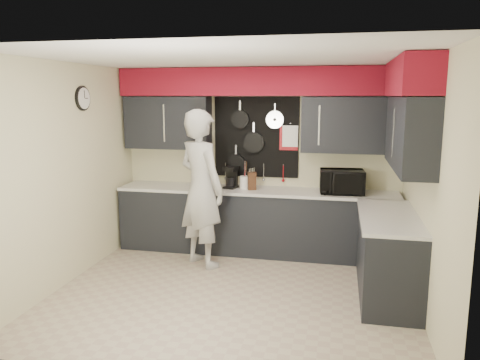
% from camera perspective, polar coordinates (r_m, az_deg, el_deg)
% --- Properties ---
extents(ground, '(4.00, 4.00, 0.00)m').
position_cam_1_polar(ground, '(5.48, -0.86, -13.58)').
color(ground, tan).
rests_on(ground, ground).
extents(back_wall_assembly, '(4.00, 0.36, 2.60)m').
position_cam_1_polar(back_wall_assembly, '(6.58, 2.33, 8.47)').
color(back_wall_assembly, beige).
rests_on(back_wall_assembly, ground).
extents(right_wall_assembly, '(0.36, 3.50, 2.60)m').
position_cam_1_polar(right_wall_assembly, '(5.20, 20.23, 6.65)').
color(right_wall_assembly, beige).
rests_on(right_wall_assembly, ground).
extents(left_wall_assembly, '(0.05, 3.50, 2.60)m').
position_cam_1_polar(left_wall_assembly, '(5.87, -20.18, 1.02)').
color(left_wall_assembly, beige).
rests_on(left_wall_assembly, ground).
extents(base_cabinets, '(3.95, 2.20, 0.92)m').
position_cam_1_polar(base_cabinets, '(6.30, 5.84, -5.99)').
color(base_cabinets, black).
rests_on(base_cabinets, ground).
extents(microwave, '(0.61, 0.44, 0.32)m').
position_cam_1_polar(microwave, '(6.39, 12.30, -0.20)').
color(microwave, black).
rests_on(microwave, base_cabinets).
extents(knife_block, '(0.14, 0.14, 0.24)m').
position_cam_1_polar(knife_block, '(6.51, 1.45, -0.11)').
color(knife_block, '#321D0F').
rests_on(knife_block, base_cabinets).
extents(utensil_crock, '(0.14, 0.14, 0.18)m').
position_cam_1_polar(utensil_crock, '(6.59, 0.56, -0.28)').
color(utensil_crock, white).
rests_on(utensil_crock, base_cabinets).
extents(coffee_maker, '(0.21, 0.24, 0.31)m').
position_cam_1_polar(coffee_maker, '(6.63, -1.10, 0.39)').
color(coffee_maker, black).
rests_on(coffee_maker, base_cabinets).
extents(person, '(0.89, 0.83, 2.05)m').
position_cam_1_polar(person, '(6.07, -4.73, -1.07)').
color(person, '#BABAB8').
rests_on(person, ground).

